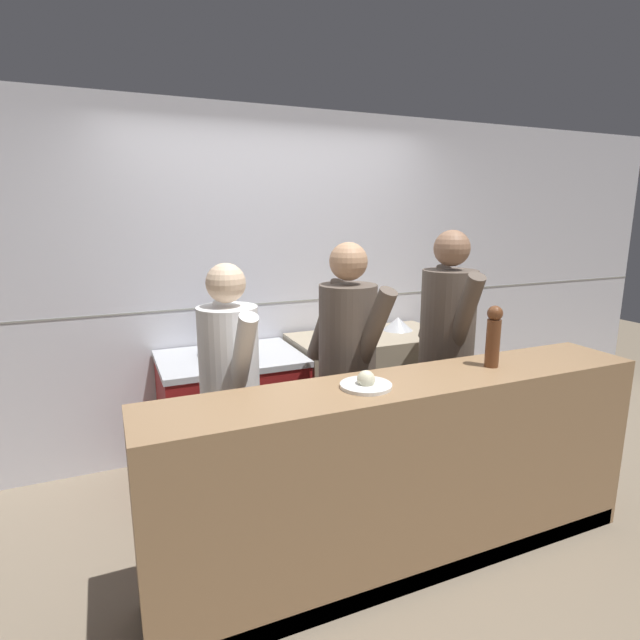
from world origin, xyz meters
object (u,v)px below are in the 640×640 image
Objects in this scene: chef_sous at (347,367)px; chef_line at (446,349)px; plated_dish_main at (366,383)px; chef_head_cook at (230,392)px; oven_range at (232,415)px; mixing_bowl_steel at (398,324)px; stock_pot at (226,341)px; pepper_mill at (493,335)px; chefs_knife at (338,341)px.

chef_sous is 0.73m from chef_line.
plated_dish_main is 0.79m from chef_head_cook.
oven_range is at bearing 110.12° from chef_sous.
oven_range is 4.03× the size of mixing_bowl_steel.
plated_dish_main is at bearing -124.19° from chef_sous.
chef_line is at bearing -30.06° from stock_pot.
chef_line is (0.13, 0.56, -0.23)m from pepper_mill.
pepper_mill is 0.85m from chef_sous.
pepper_mill is at bearing -92.36° from chef_line.
pepper_mill reaches higher than oven_range.
chef_sous is at bearing -7.68° from chef_head_cook.
chef_sous reaches higher than pepper_mill.
oven_range is at bearing 161.49° from chef_line.
plated_dish_main is (0.37, -1.32, 0.07)m from stock_pot.
stock_pot reaches higher than mixing_bowl_steel.
chef_sous reaches higher than chefs_knife.
chef_sous is (0.18, 0.57, -0.11)m from plated_dish_main.
oven_range is 0.58× the size of chef_sous.
plated_dish_main is 0.60m from chef_sous.
plated_dish_main reaches higher than chefs_knife.
pepper_mill is 0.19× the size of chef_line.
stock_pot is at bearing 109.95° from chef_sous.
chef_line is (1.27, -0.72, 0.53)m from oven_range.
oven_range is at bearing -58.42° from stock_pot.
chef_sous is at bearing -136.90° from mixing_bowl_steel.
chef_head_cook is (-0.53, 0.57, -0.16)m from plated_dish_main.
plated_dish_main is at bearing -54.53° from chef_head_cook.
pepper_mill is at bearing -48.41° from stock_pot.
stock_pot is at bearing 160.90° from chef_line.
mixing_bowl_steel is 0.15× the size of chef_head_cook.
chef_sous is at bearing -53.56° from oven_range.
pepper_mill is at bearing -58.56° from chef_sous.
chefs_knife is (0.80, -0.12, -0.06)m from stock_pot.
stock_pot is at bearing 121.58° from oven_range.
chef_sous is (-0.60, 0.54, -0.27)m from pepper_mill.
chef_sous is at bearing -168.05° from chef_line.
oven_range is 1.49m from mixing_bowl_steel.
chefs_knife is 0.80m from chef_line.
mixing_bowl_steel is (1.39, 0.07, 0.52)m from oven_range.
chef_head_cook reaches higher than stock_pot.
chef_line is at bearing -98.83° from mixing_bowl_steel.
chefs_knife is 1.27m from pepper_mill.
chef_sous is (0.56, -0.76, -0.04)m from stock_pot.
chef_head_cook reaches higher than oven_range.
chef_sous is (-0.85, -0.80, -0.03)m from mixing_bowl_steel.
pepper_mill is at bearing -100.71° from mixing_bowl_steel.
chef_head_cook is (-1.31, 0.55, -0.32)m from pepper_mill.
chef_sous reaches higher than stock_pot.
stock_pot is 1.38m from plated_dish_main.
chef_sous is (0.71, -0.01, 0.05)m from chef_head_cook.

